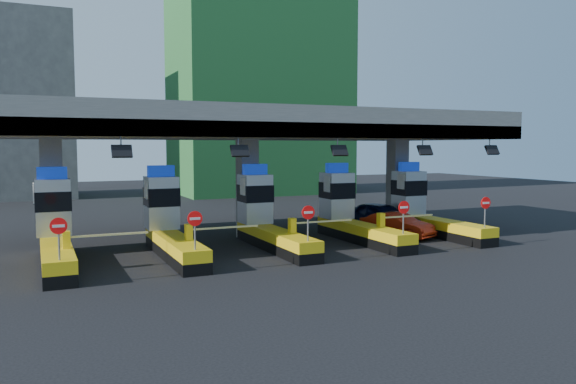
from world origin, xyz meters
name	(u,v)px	position (x,y,z in m)	size (l,w,h in m)	color
ground	(268,247)	(0.00, 0.00, 0.00)	(120.00, 120.00, 0.00)	black
toll_canopy	(248,127)	(0.00, 2.87, 6.13)	(28.00, 12.09, 7.00)	slate
toll_lane_far_left	(55,231)	(-10.00, 0.28, 1.40)	(4.43, 8.00, 4.16)	black
toll_lane_left	(168,224)	(-5.00, 0.28, 1.40)	(4.43, 8.00, 4.16)	black
toll_lane_center	(266,219)	(0.00, 0.28, 1.40)	(4.43, 8.00, 4.16)	black
toll_lane_right	(350,214)	(5.00, 0.28, 1.40)	(4.43, 8.00, 4.16)	black
toll_lane_far_right	(424,210)	(10.00, 0.28, 1.40)	(4.43, 8.00, 4.16)	black
bg_building_scaffold	(258,65)	(12.00, 32.00, 14.00)	(18.00, 12.00, 28.00)	#1E5926
van	(381,217)	(8.10, 1.85, 0.88)	(2.08, 5.17, 1.76)	black
red_car	(397,225)	(7.72, -0.29, 0.69)	(1.47, 4.22, 1.39)	#B0240D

